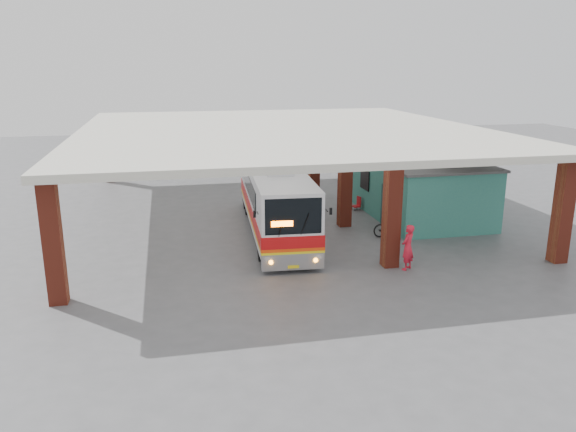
# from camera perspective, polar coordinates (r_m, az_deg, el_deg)

# --- Properties ---
(ground) EXTENTS (90.00, 90.00, 0.00)m
(ground) POSITION_cam_1_polar(r_m,az_deg,el_deg) (25.10, 1.26, -3.26)
(ground) COLOR #515154
(ground) RESTS_ON ground
(brick_columns) EXTENTS (20.10, 21.60, 4.35)m
(brick_columns) POSITION_cam_1_polar(r_m,az_deg,el_deg) (29.57, 1.71, 3.95)
(brick_columns) COLOR maroon
(brick_columns) RESTS_ON ground
(canopy_roof) EXTENTS (21.00, 23.00, 0.30)m
(canopy_roof) POSITION_cam_1_polar(r_m,az_deg,el_deg) (30.45, -0.66, 8.72)
(canopy_roof) COLOR beige
(canopy_roof) RESTS_ON brick_columns
(shop_building) EXTENTS (5.20, 8.20, 3.11)m
(shop_building) POSITION_cam_1_polar(r_m,az_deg,el_deg) (30.80, 13.19, 2.85)
(shop_building) COLOR #307A70
(shop_building) RESTS_ON ground
(coach_bus) EXTENTS (3.29, 11.93, 3.43)m
(coach_bus) POSITION_cam_1_polar(r_m,az_deg,el_deg) (26.99, -1.35, 1.84)
(coach_bus) COLOR silver
(coach_bus) RESTS_ON ground
(motorcycle) EXTENTS (1.97, 0.69, 1.03)m
(motorcycle) POSITION_cam_1_polar(r_m,az_deg,el_deg) (27.04, 10.63, -1.01)
(motorcycle) COLOR black
(motorcycle) RESTS_ON ground
(pedestrian) EXTENTS (0.80, 0.77, 1.85)m
(pedestrian) POSITION_cam_1_polar(r_m,az_deg,el_deg) (22.75, 12.07, -3.13)
(pedestrian) COLOR red
(pedestrian) RESTS_ON ground
(red_chair) EXTENTS (0.48, 0.48, 0.77)m
(red_chair) POSITION_cam_1_polar(r_m,az_deg,el_deg) (31.68, 7.08, 1.24)
(red_chair) COLOR #AD1216
(red_chair) RESTS_ON ground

